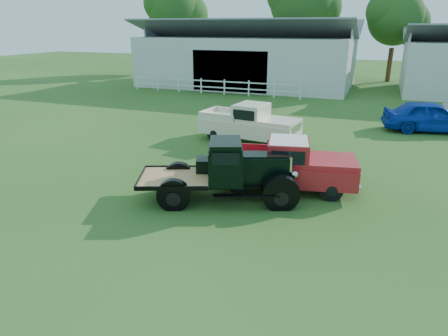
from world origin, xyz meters
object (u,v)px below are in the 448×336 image
at_px(misc_car_blue, 431,116).
at_px(vintage_flatbed, 222,171).
at_px(white_pickup, 249,123).
at_px(red_pickup, 285,164).

bearing_deg(misc_car_blue, vintage_flatbed, 138.57).
bearing_deg(white_pickup, misc_car_blue, 40.15).
distance_m(red_pickup, white_pickup, 5.84).
xyz_separation_m(vintage_flatbed, red_pickup, (1.59, 1.54, -0.09)).
xyz_separation_m(vintage_flatbed, white_pickup, (-1.25, 6.64, -0.08)).
height_order(vintage_flatbed, misc_car_blue, vintage_flatbed).
distance_m(red_pickup, misc_car_blue, 11.49).
bearing_deg(misc_car_blue, red_pickup, 141.60).
height_order(vintage_flatbed, red_pickup, vintage_flatbed).
relative_size(vintage_flatbed, red_pickup, 1.02).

